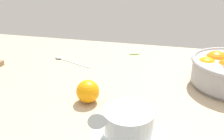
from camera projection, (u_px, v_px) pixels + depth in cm
name	position (u px, v px, depth cm)	size (l,w,h in cm)	color
ground_plane	(99.00, 95.00, 83.90)	(147.43, 96.23, 3.00)	tan
loose_orange_0	(88.00, 91.00, 76.09)	(6.72, 6.72, 6.72)	orange
spoon	(67.00, 60.00, 105.58)	(17.00, 8.30, 1.00)	silver
herb_sprig_0	(134.00, 54.00, 112.20)	(4.85, 2.32, 0.95)	#548C37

